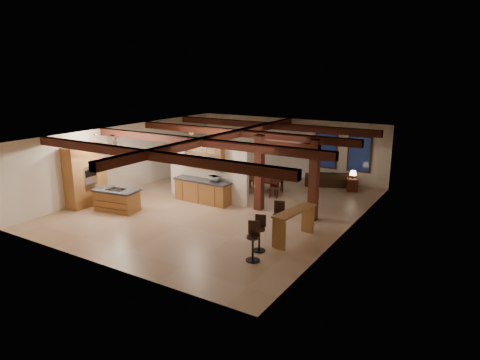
# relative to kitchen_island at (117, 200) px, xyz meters

# --- Properties ---
(ground) EXTENTS (12.00, 12.00, 0.00)m
(ground) POSITION_rel_kitchen_island_xyz_m (3.15, 2.46, -0.43)
(ground) COLOR tan
(ground) RESTS_ON ground
(room_walls) EXTENTS (12.00, 12.00, 12.00)m
(room_walls) POSITION_rel_kitchen_island_xyz_m (3.15, 2.46, 1.35)
(room_walls) COLOR silver
(room_walls) RESTS_ON ground
(ceiling_beams) EXTENTS (10.00, 12.00, 0.28)m
(ceiling_beams) POSITION_rel_kitchen_island_xyz_m (3.15, 2.46, 2.33)
(ceiling_beams) COLOR #411510
(ceiling_beams) RESTS_ON room_walls
(timber_posts) EXTENTS (2.50, 0.30, 2.90)m
(timber_posts) POSITION_rel_kitchen_island_xyz_m (5.65, 2.96, 1.34)
(timber_posts) COLOR #411510
(timber_posts) RESTS_ON ground
(partition_wall) EXTENTS (3.80, 0.18, 2.20)m
(partition_wall) POSITION_rel_kitchen_island_xyz_m (2.15, 2.96, 0.67)
(partition_wall) COLOR silver
(partition_wall) RESTS_ON ground
(pantry_cabinet) EXTENTS (0.67, 1.60, 2.40)m
(pantry_cabinet) POSITION_rel_kitchen_island_xyz_m (-1.52, -0.14, 0.77)
(pantry_cabinet) COLOR #976030
(pantry_cabinet) RESTS_ON ground
(back_counter) EXTENTS (2.50, 0.66, 0.94)m
(back_counter) POSITION_rel_kitchen_island_xyz_m (2.15, 2.57, 0.05)
(back_counter) COLOR #976030
(back_counter) RESTS_ON ground
(upper_display_cabinet) EXTENTS (1.80, 0.36, 0.95)m
(upper_display_cabinet) POSITION_rel_kitchen_island_xyz_m (2.15, 2.77, 1.42)
(upper_display_cabinet) COLOR #976030
(upper_display_cabinet) RESTS_ON partition_wall
(range_hood) EXTENTS (1.10, 1.10, 1.40)m
(range_hood) POSITION_rel_kitchen_island_xyz_m (0.00, 0.00, 1.35)
(range_hood) COLOR silver
(range_hood) RESTS_ON room_walls
(back_windows) EXTENTS (2.70, 0.07, 1.70)m
(back_windows) POSITION_rel_kitchen_island_xyz_m (5.95, 8.39, 1.07)
(back_windows) COLOR #411510
(back_windows) RESTS_ON room_walls
(framed_art) EXTENTS (0.65, 0.05, 0.85)m
(framed_art) POSITION_rel_kitchen_island_xyz_m (1.65, 8.39, 1.27)
(framed_art) COLOR #411510
(framed_art) RESTS_ON room_walls
(recessed_cans) EXTENTS (3.16, 2.46, 0.03)m
(recessed_cans) POSITION_rel_kitchen_island_xyz_m (0.62, 0.52, 2.44)
(recessed_cans) COLOR silver
(recessed_cans) RESTS_ON room_walls
(kitchen_island) EXTENTS (1.83, 1.16, 0.85)m
(kitchen_island) POSITION_rel_kitchen_island_xyz_m (0.00, 0.00, 0.00)
(kitchen_island) COLOR #976030
(kitchen_island) RESTS_ON ground
(dining_table) EXTENTS (1.82, 1.10, 0.62)m
(dining_table) POSITION_rel_kitchen_island_xyz_m (3.51, 5.08, -0.12)
(dining_table) COLOR #3A190E
(dining_table) RESTS_ON ground
(sofa) EXTENTS (2.47, 1.70, 0.67)m
(sofa) POSITION_rel_kitchen_island_xyz_m (5.65, 7.76, -0.09)
(sofa) COLOR black
(sofa) RESTS_ON ground
(microwave) EXTENTS (0.47, 0.38, 0.23)m
(microwave) POSITION_rel_kitchen_island_xyz_m (2.75, 2.57, 0.62)
(microwave) COLOR silver
(microwave) RESTS_ON back_counter
(bar_counter) EXTENTS (0.71, 1.95, 1.00)m
(bar_counter) POSITION_rel_kitchen_island_xyz_m (6.99, 0.86, 0.25)
(bar_counter) COLOR #976030
(bar_counter) RESTS_ON ground
(side_table) EXTENTS (0.60, 0.60, 0.57)m
(side_table) POSITION_rel_kitchen_island_xyz_m (6.83, 7.35, -0.15)
(side_table) COLOR #411510
(side_table) RESTS_ON ground
(table_lamp) EXTENTS (0.31, 0.31, 0.36)m
(table_lamp) POSITION_rel_kitchen_island_xyz_m (6.83, 7.35, 0.40)
(table_lamp) COLOR black
(table_lamp) RESTS_ON side_table
(bar_stool_a) EXTENTS (0.42, 0.43, 1.14)m
(bar_stool_a) POSITION_rel_kitchen_island_xyz_m (6.62, -1.10, 0.15)
(bar_stool_a) COLOR black
(bar_stool_a) RESTS_ON ground
(bar_stool_b) EXTENTS (0.40, 0.41, 1.09)m
(bar_stool_b) POSITION_rel_kitchen_island_xyz_m (6.45, -0.42, 0.13)
(bar_stool_b) COLOR black
(bar_stool_b) RESTS_ON ground
(bar_stool_c) EXTENTS (0.43, 0.44, 1.16)m
(bar_stool_c) POSITION_rel_kitchen_island_xyz_m (6.43, 0.88, 0.16)
(bar_stool_c) COLOR black
(bar_stool_c) RESTS_ON ground
(dining_chairs) EXTENTS (2.05, 2.05, 1.07)m
(dining_chairs) POSITION_rel_kitchen_island_xyz_m (3.51, 5.08, 0.12)
(dining_chairs) COLOR #411510
(dining_chairs) RESTS_ON ground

